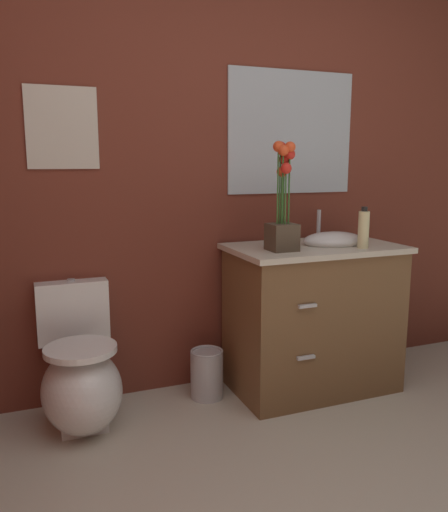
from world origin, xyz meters
TOP-DOWN VIEW (x-y plane):
  - wall_back at (0.20, 1.82)m, footprint 4.65×0.05m
  - toilet at (-0.81, 1.52)m, footprint 0.38×0.59m
  - vanity_cabinet at (0.47, 1.50)m, footprint 0.94×0.56m
  - flower_vase at (0.22, 1.42)m, footprint 0.14×0.14m
  - soap_bottle at (0.66, 1.32)m, footprint 0.06×0.06m
  - trash_bin at (-0.13, 1.59)m, footprint 0.18×0.18m
  - wall_poster at (-0.81, 1.79)m, footprint 0.35×0.01m
  - wall_mirror at (0.47, 1.79)m, footprint 0.80×0.01m

SIDE VIEW (x-z plane):
  - trash_bin at x=-0.13m, z-range 0.00..0.27m
  - toilet at x=-0.81m, z-range -0.10..0.59m
  - vanity_cabinet at x=0.47m, z-range -0.08..0.93m
  - soap_bottle at x=0.66m, z-range 0.82..1.04m
  - flower_vase at x=0.22m, z-range 0.76..1.32m
  - wall_back at x=0.20m, z-range 0.00..2.50m
  - wall_poster at x=-0.81m, z-range 1.25..1.65m
  - wall_mirror at x=0.47m, z-range 1.10..1.80m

